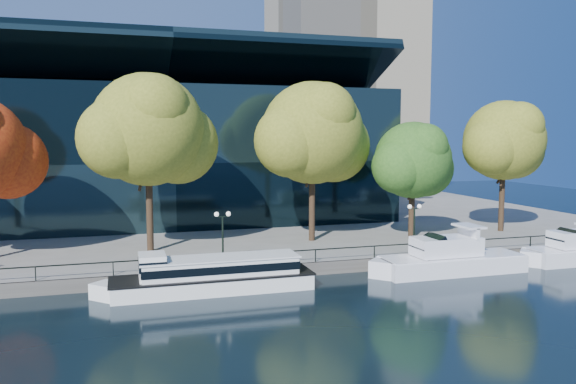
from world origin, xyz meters
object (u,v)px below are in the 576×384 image
object	(u,v)px
tree_3	(314,135)
tree_5	(506,142)
cruiser_far	(575,250)
tree_4	(414,162)
lamp_2	(414,217)
lamp_1	(223,225)
tour_boat	(208,274)
cruiser_near	(447,259)
tree_2	(150,132)

from	to	relation	value
tree_3	tree_5	size ratio (longest dim) A/B	1.10
cruiser_far	tree_4	size ratio (longest dim) A/B	0.96
lamp_2	tree_4	bearing A→B (deg)	61.53
tree_5	lamp_2	xyz separation A→B (m)	(-14.06, -6.80, -6.13)
cruiser_far	lamp_1	size ratio (longest dim) A/B	2.65
cruiser_far	lamp_2	bearing A→B (deg)	164.20
lamp_2	tree_5	bearing A→B (deg)	25.81
tree_3	tree_5	distance (m)	20.44
cruiser_far	tree_3	world-z (taller)	tree_3
tour_boat	lamp_1	world-z (taller)	lamp_1
lamp_2	cruiser_far	bearing A→B (deg)	-15.80
tree_3	lamp_1	world-z (taller)	tree_3
cruiser_near	cruiser_far	size ratio (longest dim) A/B	1.21
tree_2	lamp_2	bearing A→B (deg)	-16.84
tree_5	lamp_1	world-z (taller)	tree_5
tree_2	tree_3	bearing A→B (deg)	3.44
tree_3	tree_4	bearing A→B (deg)	-10.85
tour_boat	tree_2	size ratio (longest dim) A/B	1.01
tree_2	tree_3	world-z (taller)	tree_2
tree_3	lamp_1	size ratio (longest dim) A/B	3.65
lamp_2	lamp_1	bearing A→B (deg)	180.00
tree_5	lamp_1	bearing A→B (deg)	-167.36
tree_4	tree_2	bearing A→B (deg)	177.86
tree_4	lamp_2	xyz separation A→B (m)	(-2.97, -5.48, -4.34)
tour_boat	tree_2	world-z (taller)	tree_2
tree_4	lamp_1	world-z (taller)	tree_4
tree_3	tree_5	xyz separation A→B (m)	(20.42, -0.47, -0.70)
cruiser_far	lamp_1	bearing A→B (deg)	172.75
cruiser_far	tree_2	distance (m)	37.18
lamp_2	tour_boat	bearing A→B (deg)	-168.19
tree_5	cruiser_near	bearing A→B (deg)	-141.36
cruiser_near	lamp_2	distance (m)	4.82
tree_2	lamp_1	size ratio (longest dim) A/B	3.71
cruiser_near	lamp_1	distance (m)	17.65
tree_2	tree_4	bearing A→B (deg)	-2.14
cruiser_near	lamp_2	bearing A→B (deg)	100.94
tree_4	lamp_1	distance (m)	20.46
tree_2	lamp_1	bearing A→B (deg)	-52.80
tree_3	tour_boat	bearing A→B (deg)	-136.41
tree_2	tree_5	xyz separation A→B (m)	(35.16, 0.41, -0.93)
cruiser_near	tour_boat	bearing A→B (deg)	179.72
tour_boat	cruiser_near	distance (m)	18.69
tree_5	tree_4	bearing A→B (deg)	-173.23
tree_4	lamp_2	distance (m)	7.60
cruiser_near	cruiser_far	distance (m)	12.52
tree_3	tree_5	bearing A→B (deg)	-1.33
tree_2	lamp_2	world-z (taller)	tree_2
tour_boat	lamp_1	xyz separation A→B (m)	(1.69, 3.75, 2.76)
tree_2	tree_4	distance (m)	24.24
cruiser_near	tree_4	bearing A→B (deg)	76.55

